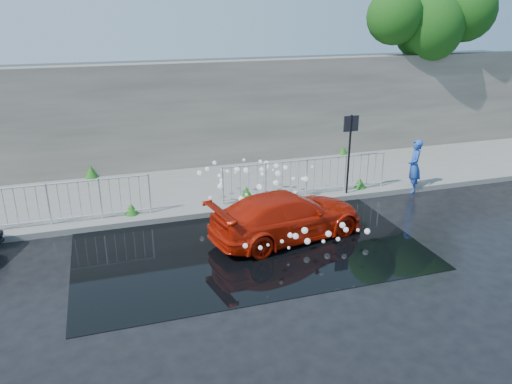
# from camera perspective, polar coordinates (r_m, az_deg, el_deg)

# --- Properties ---
(ground) EXTENTS (90.00, 90.00, 0.00)m
(ground) POSITION_cam_1_polar(r_m,az_deg,el_deg) (11.02, -2.03, -8.67)
(ground) COLOR black
(ground) RESTS_ON ground
(pavement) EXTENTS (30.00, 4.00, 0.15)m
(pavement) POSITION_cam_1_polar(r_m,az_deg,el_deg) (15.44, -7.04, 0.32)
(pavement) COLOR slate
(pavement) RESTS_ON ground
(curb) EXTENTS (30.00, 0.25, 0.16)m
(curb) POSITION_cam_1_polar(r_m,az_deg,el_deg) (13.61, -5.45, -2.44)
(curb) COLOR slate
(curb) RESTS_ON ground
(retaining_wall) EXTENTS (30.00, 0.60, 3.50)m
(retaining_wall) POSITION_cam_1_polar(r_m,az_deg,el_deg) (17.03, -8.73, 8.55)
(retaining_wall) COLOR #5B544D
(retaining_wall) RESTS_ON pavement
(puddle) EXTENTS (8.00, 5.00, 0.01)m
(puddle) POSITION_cam_1_polar(r_m,az_deg,el_deg) (11.99, -1.01, -6.07)
(puddle) COLOR black
(puddle) RESTS_ON ground
(sign_post) EXTENTS (0.45, 0.06, 2.50)m
(sign_post) POSITION_cam_1_polar(r_m,az_deg,el_deg) (14.55, 10.68, 5.67)
(sign_post) COLOR black
(sign_post) RESTS_ON ground
(tree) EXTENTS (5.19, 2.56, 6.37)m
(tree) POSITION_cam_1_polar(r_m,az_deg,el_deg) (20.68, 19.64, 18.00)
(tree) COLOR #332114
(tree) RESTS_ON ground
(railing_left) EXTENTS (5.05, 0.05, 1.10)m
(railing_left) POSITION_cam_1_polar(r_m,az_deg,el_deg) (13.53, -22.65, -1.16)
(railing_left) COLOR silver
(railing_left) RESTS_ON pavement
(railing_right) EXTENTS (5.05, 0.05, 1.10)m
(railing_right) POSITION_cam_1_polar(r_m,az_deg,el_deg) (14.54, 5.78, 1.85)
(railing_right) COLOR silver
(railing_right) RESTS_ON pavement
(weeds) EXTENTS (12.17, 3.93, 0.44)m
(weeds) POSITION_cam_1_polar(r_m,az_deg,el_deg) (14.81, -8.08, 0.46)
(weeds) COLOR #174E14
(weeds) RESTS_ON pavement
(water_spray) EXTENTS (3.55, 5.65, 1.08)m
(water_spray) POSITION_cam_1_polar(r_m,az_deg,el_deg) (13.30, 1.51, -0.09)
(water_spray) COLOR white
(water_spray) RESTS_ON ground
(red_car) EXTENTS (4.16, 2.33, 1.14)m
(red_car) POSITION_cam_1_polar(r_m,az_deg,el_deg) (12.19, 3.62, -2.71)
(red_car) COLOR #B01807
(red_car) RESTS_ON ground
(person) EXTENTS (0.61, 0.70, 1.63)m
(person) POSITION_cam_1_polar(r_m,az_deg,el_deg) (15.84, 17.65, 2.84)
(person) COLOR #234DB3
(person) RESTS_ON ground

